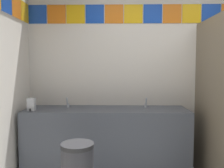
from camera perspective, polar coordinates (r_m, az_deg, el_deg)
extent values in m
cube|color=silver|center=(3.39, 13.99, 1.72)|extent=(3.96, 0.08, 2.55)
cube|color=#1947B7|center=(3.51, -17.70, 15.86)|extent=(0.25, 0.01, 0.25)
cube|color=orange|center=(3.44, -13.36, 16.20)|extent=(0.25, 0.01, 0.25)
cube|color=yellow|center=(3.38, -8.85, 16.45)|extent=(0.25, 0.01, 0.25)
cube|color=#1947B7|center=(3.35, -4.22, 16.62)|extent=(0.25, 0.01, 0.25)
cube|color=orange|center=(3.34, 0.49, 16.68)|extent=(0.25, 0.01, 0.25)
cube|color=yellow|center=(3.35, 5.21, 16.63)|extent=(0.25, 0.01, 0.25)
cube|color=#1947B7|center=(3.37, 9.88, 16.49)|extent=(0.25, 0.01, 0.25)
cube|color=orange|center=(3.42, 14.43, 16.24)|extent=(0.25, 0.01, 0.25)
cube|color=yellow|center=(3.49, 18.81, 15.91)|extent=(0.25, 0.01, 0.25)
cube|color=#1947B7|center=(3.57, 23.00, 15.51)|extent=(0.25, 0.01, 0.25)
cube|color=#1947B7|center=(2.97, -24.33, 17.88)|extent=(0.01, 0.25, 0.25)
cube|color=orange|center=(3.20, -22.24, 16.91)|extent=(0.01, 0.25, 0.25)
cube|color=yellow|center=(3.44, -20.46, 16.05)|extent=(0.01, 0.25, 0.25)
cube|color=#4C515B|center=(3.15, -1.37, -13.91)|extent=(2.08, 0.55, 0.87)
cube|color=#4C515B|center=(3.30, -1.18, -5.94)|extent=(2.08, 0.03, 0.08)
cylinder|color=silver|center=(3.09, -11.18, -7.01)|extent=(0.34, 0.34, 0.10)
cylinder|color=silver|center=(3.04, 8.51, -7.15)|extent=(0.34, 0.34, 0.10)
cylinder|color=silver|center=(3.21, -10.67, -5.13)|extent=(0.04, 0.04, 0.05)
cylinder|color=silver|center=(3.15, -10.87, -4.02)|extent=(0.02, 0.06, 0.09)
cylinder|color=silver|center=(3.16, 8.20, -5.23)|extent=(0.04, 0.04, 0.05)
cylinder|color=silver|center=(3.11, 8.33, -4.11)|extent=(0.02, 0.06, 0.09)
cube|color=#B7BABF|center=(3.06, -19.05, -4.71)|extent=(0.09, 0.07, 0.16)
cylinder|color=black|center=(3.02, -19.32, -5.96)|extent=(0.02, 0.02, 0.03)
cube|color=#726651|center=(2.82, 24.37, -4.73)|extent=(0.04, 1.41, 1.99)
cylinder|color=#262628|center=(2.35, -8.43, -14.56)|extent=(0.32, 0.32, 0.04)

